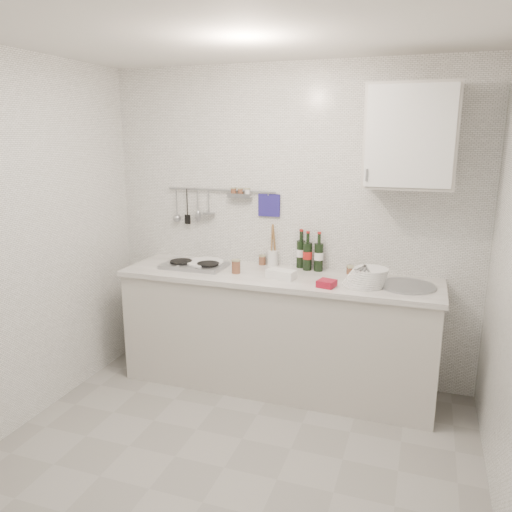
# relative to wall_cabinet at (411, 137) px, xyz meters

# --- Properties ---
(floor) EXTENTS (3.00, 3.00, 0.00)m
(floor) POSITION_rel_wall_cabinet_xyz_m (-0.90, -1.22, -1.95)
(floor) COLOR gray
(floor) RESTS_ON ground
(ceiling) EXTENTS (3.00, 3.00, 0.00)m
(ceiling) POSITION_rel_wall_cabinet_xyz_m (-0.90, -1.22, 0.55)
(ceiling) COLOR silver
(ceiling) RESTS_ON back_wall
(back_wall) EXTENTS (3.00, 0.02, 2.50)m
(back_wall) POSITION_rel_wall_cabinet_xyz_m (-0.90, 0.18, -0.70)
(back_wall) COLOR silver
(back_wall) RESTS_ON floor
(wall_left) EXTENTS (0.02, 2.80, 2.50)m
(wall_left) POSITION_rel_wall_cabinet_xyz_m (-2.40, -1.22, -0.70)
(wall_left) COLOR silver
(wall_left) RESTS_ON floor
(counter) EXTENTS (2.44, 0.64, 0.96)m
(counter) POSITION_rel_wall_cabinet_xyz_m (-0.89, -0.12, -1.52)
(counter) COLOR #B7B1A9
(counter) RESTS_ON floor
(wall_rail) EXTENTS (0.98, 0.09, 0.34)m
(wall_rail) POSITION_rel_wall_cabinet_xyz_m (-1.50, 0.15, -0.52)
(wall_rail) COLOR #93969B
(wall_rail) RESTS_ON back_wall
(wall_cabinet) EXTENTS (0.60, 0.38, 0.70)m
(wall_cabinet) POSITION_rel_wall_cabinet_xyz_m (0.00, 0.00, 0.00)
(wall_cabinet) COLOR #B7B1A9
(wall_cabinet) RESTS_ON back_wall
(plate_stack_hob) EXTENTS (0.32, 0.32, 0.04)m
(plate_stack_hob) POSITION_rel_wall_cabinet_xyz_m (-1.54, -0.07, -1.01)
(plate_stack_hob) COLOR #4E5CB0
(plate_stack_hob) RESTS_ON counter
(plate_stack_sink) EXTENTS (0.32, 0.30, 0.13)m
(plate_stack_sink) POSITION_rel_wall_cabinet_xyz_m (-0.22, -0.17, -0.97)
(plate_stack_sink) COLOR white
(plate_stack_sink) RESTS_ON counter
(wine_bottles) EXTENTS (0.23, 0.13, 0.31)m
(wine_bottles) POSITION_rel_wall_cabinet_xyz_m (-0.71, 0.11, -0.87)
(wine_bottles) COLOR black
(wine_bottles) RESTS_ON counter
(butter_dish) EXTENTS (0.23, 0.14, 0.06)m
(butter_dish) POSITION_rel_wall_cabinet_xyz_m (-0.85, -0.20, -1.00)
(butter_dish) COLOR white
(butter_dish) RESTS_ON counter
(strawberry_punnet) EXTENTS (0.14, 0.14, 0.05)m
(strawberry_punnet) POSITION_rel_wall_cabinet_xyz_m (-0.48, -0.30, -1.01)
(strawberry_punnet) COLOR #B11328
(strawberry_punnet) RESTS_ON counter
(utensil_crock) EXTENTS (0.08, 0.08, 0.35)m
(utensil_crock) POSITION_rel_wall_cabinet_xyz_m (-1.02, 0.13, -0.95)
(utensil_crock) COLOR white
(utensil_crock) RESTS_ON counter
(jar_a) EXTENTS (0.06, 0.06, 0.08)m
(jar_a) POSITION_rel_wall_cabinet_xyz_m (-1.11, 0.13, -0.99)
(jar_a) COLOR brown
(jar_a) RESTS_ON counter
(jar_b) EXTENTS (0.06, 0.06, 0.06)m
(jar_b) POSITION_rel_wall_cabinet_xyz_m (-0.38, 0.09, -1.00)
(jar_b) COLOR brown
(jar_b) RESTS_ON counter
(jar_c) EXTENTS (0.06, 0.06, 0.08)m
(jar_c) POSITION_rel_wall_cabinet_xyz_m (-0.36, 0.01, -0.99)
(jar_c) COLOR brown
(jar_c) RESTS_ON counter
(jar_d) EXTENTS (0.07, 0.07, 0.11)m
(jar_d) POSITION_rel_wall_cabinet_xyz_m (-1.22, -0.18, -0.98)
(jar_d) COLOR brown
(jar_d) RESTS_ON counter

